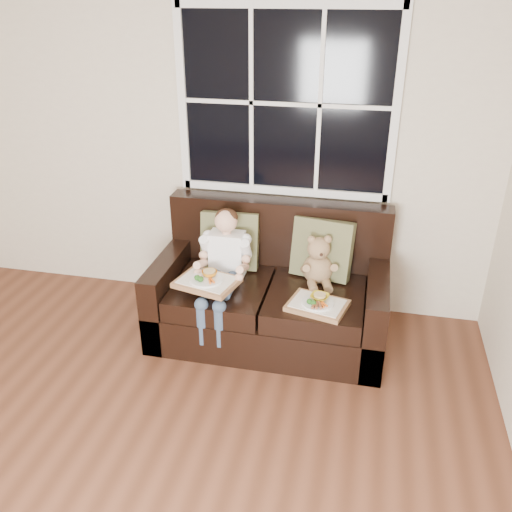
% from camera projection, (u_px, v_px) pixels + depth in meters
% --- Properties ---
extents(window_back, '(1.62, 0.04, 1.37)m').
position_uv_depth(window_back, '(285.00, 104.00, 3.90)').
color(window_back, black).
rests_on(window_back, room_walls).
extents(loveseat, '(1.70, 0.92, 0.96)m').
position_uv_depth(loveseat, '(271.00, 296.00, 4.10)').
color(loveseat, black).
rests_on(loveseat, ground).
extents(pillow_left, '(0.45, 0.23, 0.45)m').
position_uv_depth(pillow_left, '(230.00, 240.00, 4.14)').
color(pillow_left, brown).
rests_on(pillow_left, loveseat).
extents(pillow_right, '(0.47, 0.28, 0.45)m').
position_uv_depth(pillow_right, '(322.00, 249.00, 4.00)').
color(pillow_right, brown).
rests_on(pillow_right, loveseat).
extents(child, '(0.37, 0.59, 0.83)m').
position_uv_depth(child, '(224.00, 260.00, 3.91)').
color(child, white).
rests_on(child, loveseat).
extents(teddy_bear, '(0.26, 0.32, 0.39)m').
position_uv_depth(teddy_bear, '(318.00, 263.00, 3.93)').
color(teddy_bear, '#A68158').
rests_on(teddy_bear, loveseat).
extents(tray_left, '(0.47, 0.40, 0.09)m').
position_uv_depth(tray_left, '(207.00, 281.00, 3.76)').
color(tray_left, '#9D6E47').
rests_on(tray_left, child).
extents(tray_right, '(0.44, 0.38, 0.09)m').
position_uv_depth(tray_right, '(318.00, 304.00, 3.67)').
color(tray_right, '#9D6E47').
rests_on(tray_right, loveseat).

